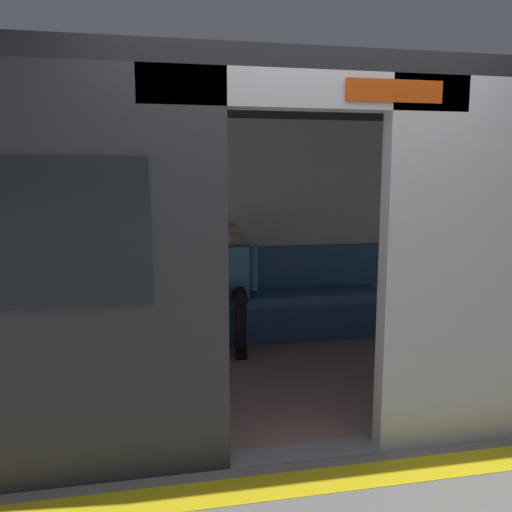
% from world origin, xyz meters
% --- Properties ---
extents(ground_plane, '(60.00, 60.00, 0.00)m').
position_xyz_m(ground_plane, '(0.00, 0.00, 0.00)').
color(ground_plane, gray).
extents(platform_edge_strip, '(8.00, 0.24, 0.01)m').
position_xyz_m(platform_edge_strip, '(0.00, 0.30, 0.00)').
color(platform_edge_strip, yellow).
rests_on(platform_edge_strip, ground_plane).
extents(train_car, '(6.40, 2.70, 2.34)m').
position_xyz_m(train_car, '(0.06, -1.17, 1.53)').
color(train_car, silver).
rests_on(train_car, ground_plane).
extents(bench_seat, '(2.98, 0.44, 0.47)m').
position_xyz_m(bench_seat, '(0.00, -2.18, 0.36)').
color(bench_seat, '#38609E').
rests_on(bench_seat, ground_plane).
extents(person_seated, '(0.55, 0.71, 1.20)m').
position_xyz_m(person_seated, '(0.11, -2.13, 0.69)').
color(person_seated, '#4C8CC6').
rests_on(person_seated, ground_plane).
extents(handbag, '(0.26, 0.15, 0.17)m').
position_xyz_m(handbag, '(0.58, -2.22, 0.56)').
color(handbag, maroon).
rests_on(handbag, bench_seat).
extents(book, '(0.21, 0.25, 0.03)m').
position_xyz_m(book, '(-0.23, -2.21, 0.48)').
color(book, '#26598C').
rests_on(book, bench_seat).
extents(grab_pole_door, '(0.04, 0.04, 2.20)m').
position_xyz_m(grab_pole_door, '(0.40, -0.51, 1.10)').
color(grab_pole_door, silver).
rests_on(grab_pole_door, ground_plane).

